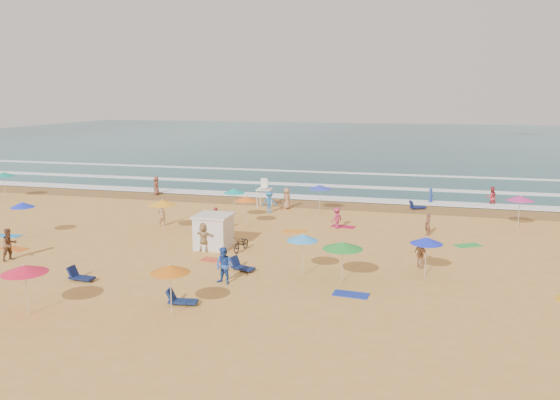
# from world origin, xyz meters

# --- Properties ---
(ground) EXTENTS (220.00, 220.00, 0.00)m
(ground) POSITION_xyz_m (0.00, 0.00, 0.00)
(ground) COLOR gold
(ground) RESTS_ON ground
(ocean) EXTENTS (220.00, 140.00, 0.18)m
(ocean) POSITION_xyz_m (0.00, 84.00, 0.00)
(ocean) COLOR #0C4756
(ocean) RESTS_ON ground
(wet_sand) EXTENTS (220.00, 220.00, 0.00)m
(wet_sand) POSITION_xyz_m (0.00, 12.50, 0.01)
(wet_sand) COLOR olive
(wet_sand) RESTS_ON ground
(surf_foam) EXTENTS (200.00, 18.70, 0.05)m
(surf_foam) POSITION_xyz_m (0.00, 21.32, 0.10)
(surf_foam) COLOR white
(surf_foam) RESTS_ON ground
(cabana) EXTENTS (2.00, 2.00, 2.00)m
(cabana) POSITION_xyz_m (-4.73, -2.79, 1.00)
(cabana) COLOR silver
(cabana) RESTS_ON ground
(cabana_roof) EXTENTS (2.20, 2.20, 0.12)m
(cabana_roof) POSITION_xyz_m (-4.73, -2.79, 2.06)
(cabana_roof) COLOR silver
(cabana_roof) RESTS_ON cabana
(bicycle) EXTENTS (0.90, 1.91, 0.96)m
(bicycle) POSITION_xyz_m (-2.83, -3.09, 0.48)
(bicycle) COLOR black
(bicycle) RESTS_ON ground
(lifeguard_stand) EXTENTS (1.20, 1.20, 2.10)m
(lifeguard_stand) POSITION_xyz_m (-5.15, 10.08, 1.05)
(lifeguard_stand) COLOR white
(lifeguard_stand) RESTS_ON ground
(beach_umbrellas) EXTENTS (60.77, 29.11, 0.77)m
(beach_umbrellas) POSITION_xyz_m (2.73, -0.37, 2.13)
(beach_umbrellas) COLOR blue
(beach_umbrellas) RESTS_ON ground
(loungers) EXTENTS (49.78, 25.45, 0.34)m
(loungers) POSITION_xyz_m (4.08, -3.22, 0.17)
(loungers) COLOR #101552
(loungers) RESTS_ON ground
(towels) EXTENTS (42.57, 18.02, 0.03)m
(towels) POSITION_xyz_m (-0.39, -3.05, 0.01)
(towels) COLOR orange
(towels) RESTS_ON ground
(beachgoers) EXTENTS (48.80, 25.90, 2.14)m
(beachgoers) POSITION_xyz_m (0.56, 3.78, 0.83)
(beachgoers) COLOR tan
(beachgoers) RESTS_ON ground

